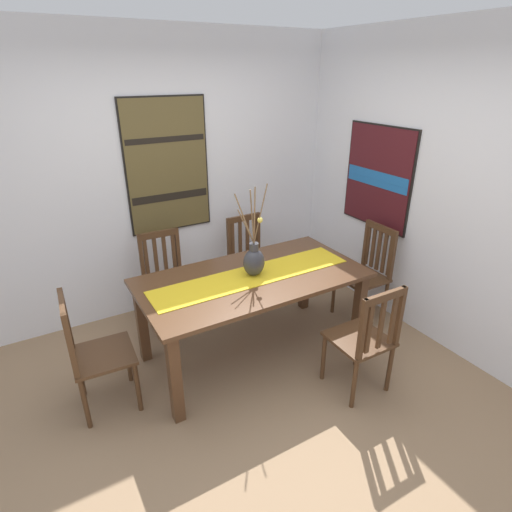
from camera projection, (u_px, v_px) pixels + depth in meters
name	position (u px, v px, depth m)	size (l,w,h in m)	color
ground_plane	(262.00, 403.00, 3.16)	(6.40, 6.40, 0.03)	#8E7051
wall_back	(165.00, 177.00, 4.05)	(6.40, 0.12, 2.70)	silver
wall_side	(453.00, 196.00, 3.44)	(0.12, 6.40, 2.70)	silver
dining_table	(253.00, 287.00, 3.43)	(1.86, 0.96, 0.77)	#51331E
table_runner	(253.00, 276.00, 3.38)	(1.71, 0.36, 0.01)	gold
centerpiece_vase	(254.00, 260.00, 3.34)	(0.23, 0.24, 0.77)	#333338
chair_0	(365.00, 339.00, 3.08)	(0.43, 0.43, 0.94)	#4C301C
chair_1	(93.00, 352.00, 2.92)	(0.44, 0.44, 0.95)	#4C301C
chair_2	(166.00, 279.00, 3.96)	(0.43, 0.43, 0.93)	#4C301C
chair_3	(367.00, 271.00, 4.07)	(0.43, 0.43, 0.96)	#4C301C
chair_4	(250.00, 258.00, 4.39)	(0.43, 0.43, 0.92)	#4C301C
painting_on_back_wall	(167.00, 166.00, 3.95)	(0.82, 0.05, 1.28)	black
painting_on_side_wall	(378.00, 177.00, 4.02)	(0.05, 0.84, 0.99)	black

